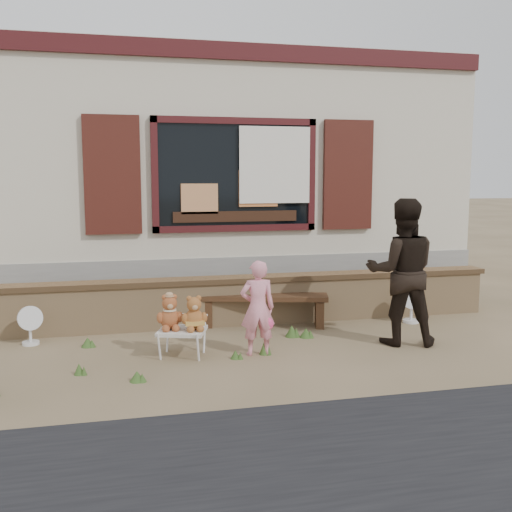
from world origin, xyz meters
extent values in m
plane|color=brown|center=(0.00, 0.00, 0.00)|extent=(80.00, 80.00, 0.00)
cube|color=#B2A790|center=(0.00, 4.50, 2.40)|extent=(8.00, 5.00, 3.20)
cube|color=gray|center=(0.00, 4.50, 0.40)|extent=(8.04, 5.04, 0.80)
cube|color=black|center=(0.00, 1.97, 2.05)|extent=(2.30, 0.04, 1.50)
cube|color=#3E1214|center=(0.00, 1.95, 2.85)|extent=(2.50, 0.08, 0.10)
cube|color=#3E1214|center=(0.00, 1.95, 1.25)|extent=(2.50, 0.08, 0.10)
cube|color=#3E1214|center=(-1.20, 1.95, 2.05)|extent=(0.10, 0.08, 1.70)
cube|color=#3E1214|center=(1.20, 1.95, 2.05)|extent=(0.10, 0.08, 1.70)
cube|color=black|center=(-1.80, 1.94, 2.05)|extent=(0.80, 0.07, 1.70)
cube|color=black|center=(1.80, 1.94, 2.05)|extent=(0.80, 0.07, 1.70)
cube|color=white|center=(0.60, 1.90, 2.20)|extent=(1.10, 0.02, 1.15)
cube|color=#3E1214|center=(0.00, 1.98, 3.85)|extent=(8.00, 0.12, 0.25)
cube|color=black|center=(0.00, 1.94, 1.43)|extent=(1.90, 0.06, 0.16)
cube|color=tan|center=(-0.55, 1.94, 1.70)|extent=(0.55, 0.06, 0.45)
cube|color=#E08447|center=(0.35, 1.94, 1.85)|extent=(0.60, 0.06, 0.55)
cube|color=tan|center=(0.00, 1.00, 0.30)|extent=(7.00, 0.30, 0.60)
cube|color=brown|center=(0.00, 1.00, 0.63)|extent=(7.10, 0.36, 0.07)
cube|color=#372213|center=(0.16, 0.79, 0.41)|extent=(1.75, 0.81, 0.06)
cube|color=#372213|center=(-0.56, 0.99, 0.18)|extent=(0.19, 0.34, 0.36)
cube|color=#372213|center=(0.88, 0.60, 0.18)|extent=(0.19, 0.34, 0.36)
cube|color=beige|center=(-1.08, -0.32, 0.30)|extent=(0.63, 0.59, 0.04)
cylinder|color=silver|center=(-1.35, -0.44, 0.14)|extent=(0.03, 0.03, 0.28)
cylinder|color=silver|center=(-0.93, -0.57, 0.14)|extent=(0.03, 0.03, 0.28)
cylinder|color=silver|center=(-1.22, -0.06, 0.14)|extent=(0.03, 0.03, 0.28)
cylinder|color=silver|center=(-0.81, -0.20, 0.14)|extent=(0.03, 0.03, 0.28)
imported|color=pink|center=(-0.23, -0.45, 0.55)|extent=(0.42, 0.29, 1.10)
imported|color=black|center=(1.58, -0.39, 0.89)|extent=(1.02, 0.89, 1.78)
cylinder|color=silver|center=(-2.83, 0.58, 0.02)|extent=(0.20, 0.20, 0.04)
cylinder|color=silver|center=(-2.83, 0.58, 0.15)|extent=(0.03, 0.03, 0.26)
cylinder|color=silver|center=(-2.83, 0.58, 0.33)|extent=(0.31, 0.19, 0.30)
cylinder|color=silver|center=(2.21, 0.52, 0.02)|extent=(0.22, 0.22, 0.04)
cylinder|color=silver|center=(2.21, 0.52, 0.16)|extent=(0.04, 0.04, 0.28)
cylinder|color=silver|center=(2.21, 0.52, 0.36)|extent=(0.34, 0.18, 0.33)
cone|color=#385622|center=(-2.19, -0.71, 0.06)|extent=(0.11, 0.11, 0.12)
cone|color=#385622|center=(-1.62, -1.05, 0.05)|extent=(0.15, 0.15, 0.11)
cone|color=#385622|center=(-0.51, -0.55, 0.05)|extent=(0.11, 0.11, 0.10)
cone|color=#385622|center=(0.54, 0.12, 0.06)|extent=(0.16, 0.16, 0.12)
cone|color=#385622|center=(0.37, 0.19, 0.07)|extent=(0.17, 0.17, 0.15)
cone|color=#385622|center=(-0.16, -0.47, 0.07)|extent=(0.11, 0.11, 0.14)
cone|color=#385622|center=(-2.15, 0.32, 0.06)|extent=(0.16, 0.16, 0.12)
camera|label=1|loc=(-1.78, -6.94, 2.05)|focal=42.00mm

